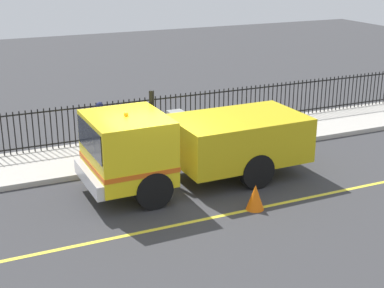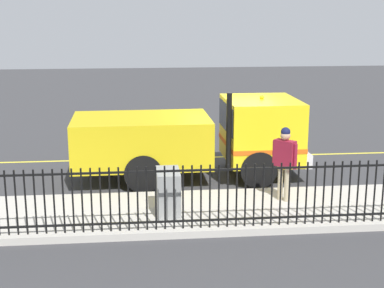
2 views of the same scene
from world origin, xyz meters
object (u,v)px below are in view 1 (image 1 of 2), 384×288
at_px(work_truck, 183,143).
at_px(traffic_cone, 255,197).
at_px(worker_standing, 101,124).
at_px(utility_cabinet, 179,127).

xyz_separation_m(work_truck, traffic_cone, (-2.12, -0.99, -0.88)).
xyz_separation_m(work_truck, worker_standing, (2.47, 1.56, 0.01)).
bearing_deg(utility_cabinet, worker_standing, 101.47).
relative_size(worker_standing, traffic_cone, 2.70).
bearing_deg(work_truck, utility_cabinet, -21.69).
bearing_deg(work_truck, traffic_cone, -155.93).
height_order(worker_standing, utility_cabinet, worker_standing).
bearing_deg(work_truck, worker_standing, 31.29).
relative_size(work_truck, utility_cabinet, 6.51).
relative_size(work_truck, traffic_cone, 9.65).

